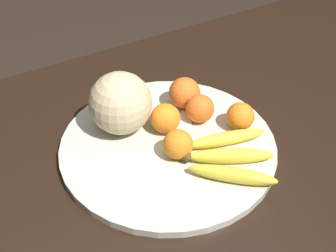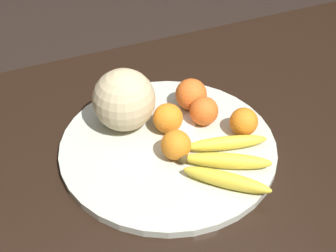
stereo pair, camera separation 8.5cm
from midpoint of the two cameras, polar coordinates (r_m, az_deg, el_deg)
The scene contains 10 objects.
kitchen_table at distance 1.06m, azimuth 4.14°, elevation -6.81°, with size 1.66×0.95×0.71m.
fruit_bowl at distance 1.01m, azimuth 2.41°, elevation -2.57°, with size 0.47×0.47×0.02m.
melon at distance 1.01m, azimuth -3.00°, elevation 3.12°, with size 0.14×0.14×0.14m.
banana_bunch at distance 0.96m, azimuth 9.63°, elevation -4.39°, with size 0.21×0.20×0.03m.
orange_front_left at distance 0.96m, azimuth 3.52°, elevation -2.41°, with size 0.06×0.06×0.06m.
orange_front_right at distance 1.04m, azimuth 6.73°, elevation 1.75°, with size 0.07×0.07×0.07m.
orange_mid_center at distance 1.08m, azimuth 5.08°, elevation 3.79°, with size 0.07×0.07×0.07m.
orange_back_left at distance 1.02m, azimuth 2.38°, elevation 0.86°, with size 0.07×0.07×0.07m.
orange_back_right at distance 1.03m, azimuth 11.61°, elevation 0.38°, with size 0.06×0.06×0.06m.
produce_tag at distance 1.05m, azimuth 4.64°, elevation 0.05°, with size 0.09×0.08×0.00m.
Camera 2 is at (-0.31, -0.65, 1.41)m, focal length 50.00 mm.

